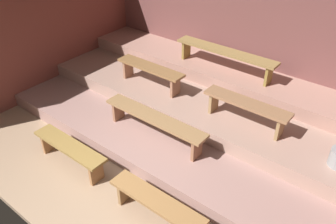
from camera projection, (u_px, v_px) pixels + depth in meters
The scene contains 12 objects.
ground at pixel (173, 142), 5.92m from camera, with size 7.00×5.03×0.08m, color #9B7D62.
wall_back at pixel (242, 34), 6.59m from camera, with size 7.00×0.06×2.50m, color brown.
wall_left at pixel (49, 30), 6.81m from camera, with size 0.06×5.03×2.50m, color brown.
platform_lower at pixel (191, 120), 6.18m from camera, with size 6.20×3.16×0.24m, color gray.
platform_middle at pixel (208, 97), 6.39m from camera, with size 6.20×2.10×0.24m, color gray.
platform_upper at pixel (225, 74), 6.63m from camera, with size 6.20×0.94×0.24m, color #A37768.
bench_floor_left at pixel (70, 149), 5.22m from camera, with size 1.38×0.30×0.40m.
bench_floor_right at pixel (157, 204), 4.33m from camera, with size 1.38×0.30×0.40m.
bench_lower_center at pixel (154, 120), 5.41m from camera, with size 1.87×0.30×0.40m.
bench_middle_left at pixel (150, 70), 6.33m from camera, with size 1.40×0.30×0.40m.
bench_middle_right at pixel (246, 106), 5.32m from camera, with size 1.40×0.30×0.40m.
bench_upper_center at pixel (225, 54), 6.33m from camera, with size 2.01×0.30×0.40m.
Camera 1 is at (2.80, -1.56, 3.70)m, focal length 36.74 mm.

